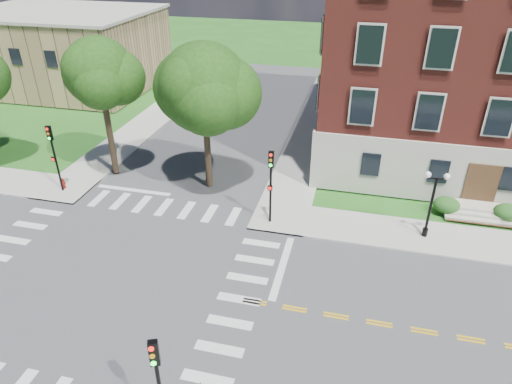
% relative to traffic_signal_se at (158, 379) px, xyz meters
% --- Properties ---
extents(ground, '(160.00, 160.00, 0.00)m').
position_rel_traffic_signal_se_xyz_m(ground, '(-6.61, 7.49, -3.19)').
color(ground, '#225919').
rests_on(ground, ground).
extents(road_ew, '(90.00, 12.00, 0.01)m').
position_rel_traffic_signal_se_xyz_m(road_ew, '(-6.61, 7.49, -3.18)').
color(road_ew, '#3D3D3F').
rests_on(road_ew, ground).
extents(road_ns, '(12.00, 90.00, 0.01)m').
position_rel_traffic_signal_se_xyz_m(road_ns, '(-6.61, 7.49, -3.18)').
color(road_ns, '#3D3D3F').
rests_on(road_ns, ground).
extents(sidewalk_ne, '(34.00, 34.00, 0.12)m').
position_rel_traffic_signal_se_xyz_m(sidewalk_ne, '(8.77, 22.87, -3.13)').
color(sidewalk_ne, '#9E9B93').
rests_on(sidewalk_ne, ground).
extents(sidewalk_nw, '(34.00, 34.00, 0.12)m').
position_rel_traffic_signal_se_xyz_m(sidewalk_nw, '(-21.98, 22.87, -3.13)').
color(sidewalk_nw, '#9E9B93').
rests_on(sidewalk_nw, ground).
extents(crosswalk_east, '(2.20, 10.20, 0.02)m').
position_rel_traffic_signal_se_xyz_m(crosswalk_east, '(0.59, 7.49, -3.19)').
color(crosswalk_east, silver).
rests_on(crosswalk_east, ground).
extents(stop_bar_east, '(0.40, 5.50, 0.00)m').
position_rel_traffic_signal_se_xyz_m(stop_bar_east, '(2.19, 10.49, -3.19)').
color(stop_bar_east, silver).
rests_on(stop_bar_east, ground).
extents(secondary_building, '(20.40, 15.40, 8.30)m').
position_rel_traffic_signal_se_xyz_m(secondary_building, '(-28.61, 37.49, 1.09)').
color(secondary_building, olive).
rests_on(secondary_building, ground).
extents(tree_c, '(4.75, 4.75, 9.94)m').
position_rel_traffic_signal_se_xyz_m(tree_c, '(-12.09, 18.37, 4.45)').
color(tree_c, '#312318').
rests_on(tree_c, ground).
extents(tree_d, '(5.86, 5.86, 10.04)m').
position_rel_traffic_signal_se_xyz_m(tree_d, '(-4.58, 18.10, 4.02)').
color(tree_d, '#312318').
rests_on(tree_d, ground).
extents(traffic_signal_se, '(0.38, 0.46, 4.80)m').
position_rel_traffic_signal_se_xyz_m(traffic_signal_se, '(0.00, 0.00, 0.00)').
color(traffic_signal_se, black).
rests_on(traffic_signal_se, ground).
extents(traffic_signal_ne, '(0.35, 0.39, 4.80)m').
position_rel_traffic_signal_se_xyz_m(traffic_signal_ne, '(0.62, 14.55, 0.00)').
color(traffic_signal_ne, black).
rests_on(traffic_signal_ne, ground).
extents(traffic_signal_nw, '(0.34, 0.37, 4.80)m').
position_rel_traffic_signal_se_xyz_m(traffic_signal_nw, '(-14.34, 14.93, 0.00)').
color(traffic_signal_nw, black).
rests_on(traffic_signal_nw, ground).
extents(twin_lamp_west, '(1.36, 0.36, 4.23)m').
position_rel_traffic_signal_se_xyz_m(twin_lamp_west, '(9.90, 15.25, -0.66)').
color(twin_lamp_west, black).
rests_on(twin_lamp_west, ground).
extents(fire_hydrant, '(0.35, 0.35, 0.75)m').
position_rel_traffic_signal_se_xyz_m(fire_hydrant, '(-14.47, 15.24, -2.72)').
color(fire_hydrant, maroon).
rests_on(fire_hydrant, ground).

